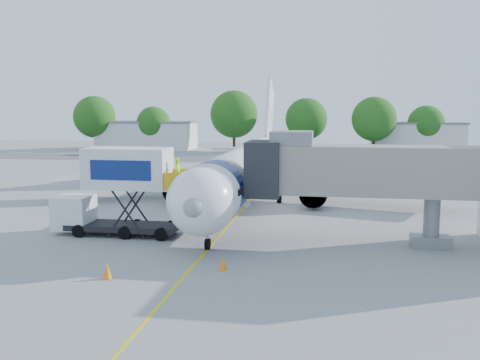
% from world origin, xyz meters
% --- Properties ---
extents(ground, '(160.00, 160.00, 0.00)m').
position_xyz_m(ground, '(0.00, 0.00, 0.00)').
color(ground, gray).
rests_on(ground, ground).
extents(guidance_line, '(0.15, 70.00, 0.01)m').
position_xyz_m(guidance_line, '(0.00, 0.00, 0.01)').
color(guidance_line, yellow).
rests_on(guidance_line, ground).
extents(taxiway_strip, '(120.00, 10.00, 0.01)m').
position_xyz_m(taxiway_strip, '(0.00, 42.00, 0.00)').
color(taxiway_strip, '#59595B').
rests_on(taxiway_strip, ground).
extents(aircraft, '(34.17, 37.73, 11.35)m').
position_xyz_m(aircraft, '(0.00, 4.12, 2.95)').
color(aircraft, white).
rests_on(aircraft, ground).
extents(jet_bridge, '(13.90, 3.20, 6.60)m').
position_xyz_m(jet_bridge, '(7.99, -7.00, 4.34)').
color(jet_bridge, gray).
rests_on(jet_bridge, ground).
extents(catering_hiloader, '(8.50, 2.44, 5.50)m').
position_xyz_m(catering_hiloader, '(-6.26, -7.00, 2.76)').
color(catering_hiloader, black).
rests_on(catering_hiloader, ground).
extents(ground_tug, '(3.36, 2.23, 1.23)m').
position_xyz_m(ground_tug, '(-1.62, -17.81, 0.65)').
color(ground_tug, silver).
rests_on(ground_tug, ground).
extents(safety_cone_a, '(0.43, 0.43, 0.68)m').
position_xyz_m(safety_cone_a, '(1.61, -13.12, 0.33)').
color(safety_cone_a, orange).
rests_on(safety_cone_a, ground).
extents(safety_cone_b, '(0.45, 0.45, 0.72)m').
position_xyz_m(safety_cone_b, '(-3.48, -15.33, 0.35)').
color(safety_cone_b, orange).
rests_on(safety_cone_b, ground).
extents(outbuilding_left, '(18.40, 8.40, 5.30)m').
position_xyz_m(outbuilding_left, '(-28.00, 60.00, 2.66)').
color(outbuilding_left, silver).
rests_on(outbuilding_left, ground).
extents(outbuilding_right, '(16.40, 7.40, 5.30)m').
position_xyz_m(outbuilding_right, '(22.00, 62.00, 2.66)').
color(outbuilding_right, silver).
rests_on(outbuilding_right, ground).
extents(tree_a, '(7.89, 7.89, 10.07)m').
position_xyz_m(tree_a, '(-37.32, 57.41, 6.11)').
color(tree_a, '#382314').
rests_on(tree_a, ground).
extents(tree_b, '(6.34, 6.34, 8.09)m').
position_xyz_m(tree_b, '(-26.03, 58.31, 4.90)').
color(tree_b, '#382314').
rests_on(tree_b, ground).
extents(tree_c, '(8.60, 8.60, 10.96)m').
position_xyz_m(tree_c, '(-10.58, 57.80, 6.65)').
color(tree_c, '#382314').
rests_on(tree_c, ground).
extents(tree_d, '(7.52, 7.52, 9.59)m').
position_xyz_m(tree_d, '(2.39, 59.18, 5.82)').
color(tree_d, '#382314').
rests_on(tree_d, ground).
extents(tree_e, '(7.66, 7.66, 9.76)m').
position_xyz_m(tree_e, '(14.11, 56.90, 5.92)').
color(tree_e, '#382314').
rests_on(tree_e, ground).
extents(tree_f, '(6.48, 6.48, 8.26)m').
position_xyz_m(tree_f, '(23.41, 60.97, 5.01)').
color(tree_f, '#382314').
rests_on(tree_f, ground).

